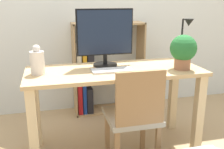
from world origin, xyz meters
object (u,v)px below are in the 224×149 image
at_px(monitor, 105,35).
at_px(desk_lamp, 185,37).
at_px(bookshelf, 96,72).
at_px(keyboard, 112,70).
at_px(chair, 134,115).
at_px(vase, 37,62).
at_px(potted_plant, 183,50).

bearing_deg(monitor, desk_lamp, -10.40).
bearing_deg(bookshelf, desk_lamp, -52.41).
xyz_separation_m(keyboard, bookshelf, (0.03, 0.90, -0.27)).
bearing_deg(chair, bookshelf, 87.05).
relative_size(desk_lamp, bookshelf, 0.38).
bearing_deg(vase, desk_lamp, 0.05).
xyz_separation_m(monitor, potted_plant, (0.60, -0.26, -0.11)).
xyz_separation_m(monitor, bookshelf, (0.04, 0.71, -0.53)).
xyz_separation_m(potted_plant, bookshelf, (-0.56, 0.97, -0.42)).
height_order(monitor, keyboard, monitor).
height_order(vase, chair, vase).
xyz_separation_m(potted_plant, chair, (-0.47, -0.17, -0.45)).
bearing_deg(bookshelf, potted_plant, -60.20).
relative_size(desk_lamp, chair, 0.48).
height_order(monitor, desk_lamp, monitor).
bearing_deg(potted_plant, chair, -160.22).
height_order(vase, desk_lamp, desk_lamp).
bearing_deg(vase, chair, -23.68).
relative_size(monitor, potted_plant, 1.70).
bearing_deg(keyboard, vase, 173.66).
relative_size(desk_lamp, potted_plant, 1.41).
bearing_deg(monitor, keyboard, -85.94).
bearing_deg(chair, desk_lamp, 21.50).
height_order(monitor, chair, monitor).
height_order(monitor, bookshelf, monitor).
xyz_separation_m(vase, bookshelf, (0.60, 0.83, -0.36)).
bearing_deg(potted_plant, bookshelf, 119.80).
distance_m(vase, desk_lamp, 1.25).
height_order(desk_lamp, potted_plant, desk_lamp).
relative_size(vase, bookshelf, 0.22).
bearing_deg(desk_lamp, vase, -179.95).
bearing_deg(keyboard, chair, -63.97).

